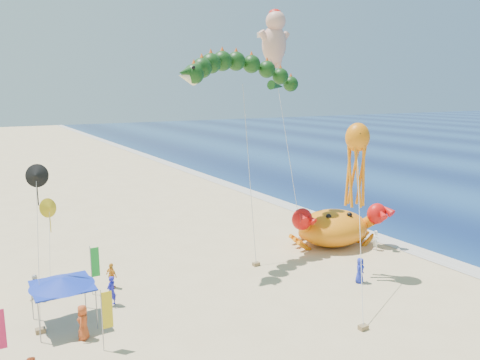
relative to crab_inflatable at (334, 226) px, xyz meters
name	(u,v)px	position (x,y,z in m)	size (l,w,h in m)	color
ground	(278,271)	(-7.30, -2.44, -1.60)	(320.00, 320.00, 0.00)	#D1B784
foam_strip	(395,244)	(4.70, -2.44, -1.59)	(320.00, 320.00, 0.00)	silver
crab_inflatable	(334,226)	(0.00, 0.00, 0.00)	(8.29, 6.54, 3.63)	orange
dragon_kite	(241,76)	(-7.68, 2.24, 12.14)	(12.39, 6.22, 15.10)	black
cherub_kite	(275,37)	(-1.08, 7.48, 15.73)	(2.30, 6.35, 19.74)	#E09F89
octopus_kite	(357,159)	(-3.21, -5.49, 6.59)	(6.02, 7.05, 10.60)	orange
canopy_blue	(62,282)	(-21.88, -2.76, 0.84)	(3.42, 3.42, 2.71)	gray
feather_flags	(35,300)	(-23.36, -3.45, 0.41)	(9.46, 6.97, 3.20)	gray
beachgoers	(151,297)	(-17.21, -3.75, -0.75)	(26.66, 10.63, 1.85)	#B0421C
small_kites	(8,209)	(-23.98, 0.45, 4.49)	(8.31, 8.44, 8.75)	#C742A8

